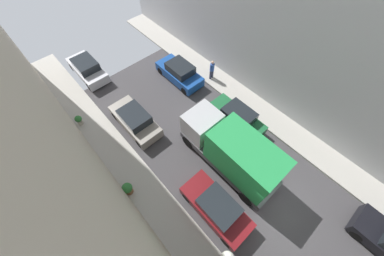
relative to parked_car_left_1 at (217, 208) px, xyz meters
The scene contains 11 objects.
ground 3.57m from the parked_car_left_1, 39.52° to the right, with size 32.00×32.00×0.00m, color #423F42.
sidewalk_right 8.04m from the parked_car_left_1, 16.13° to the right, with size 2.00×44.00×0.15m, color #B7B2A8.
parked_car_left_1 is the anchor object (origin of this frame).
parked_car_left_2 7.96m from the parked_car_left_1, 90.00° to the left, with size 1.78×4.20×1.57m.
parked_car_left_3 15.03m from the parked_car_left_1, 90.00° to the left, with size 1.78×4.20×1.57m.
parked_car_right_3 6.34m from the parked_car_left_1, 31.67° to the left, with size 1.78×4.20×1.57m.
parked_car_right_4 10.95m from the parked_car_left_1, 60.45° to the left, with size 1.78×4.20×1.57m.
delivery_truck 3.26m from the parked_car_left_1, 28.68° to the left, with size 2.26×6.60×3.38m.
pedestrian 10.70m from the parked_car_left_1, 46.54° to the left, with size 0.40×0.36×1.72m.
potted_plant_0 11.16m from the parked_car_left_1, 105.15° to the left, with size 0.48×0.48×0.77m.
potted_plant_2 5.21m from the parked_car_left_1, 126.15° to the left, with size 0.61×0.61×0.96m.
Camera 1 is at (-5.65, 0.98, 13.15)m, focal length 20.36 mm.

